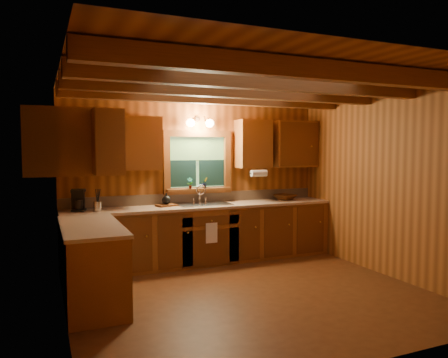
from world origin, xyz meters
name	(u,v)px	position (x,y,z in m)	size (l,w,h in m)	color
room	(250,188)	(0.00, 0.00, 1.30)	(4.20, 4.20, 4.20)	#532D14
ceiling_beams	(251,87)	(0.00, 0.00, 2.49)	(4.20, 2.54, 0.18)	brown
base_cabinets	(179,242)	(-0.49, 1.28, 0.43)	(4.20, 2.22, 0.86)	brown
countertop	(180,210)	(-0.48, 1.29, 0.88)	(4.20, 2.24, 0.04)	tan
backsplash	(197,198)	(0.00, 1.89, 0.98)	(4.20, 0.02, 0.16)	tan
dishwasher_panel	(117,258)	(-1.47, 0.68, 0.43)	(0.02, 0.60, 0.80)	white
upper_cabinets	(171,143)	(-0.56, 1.42, 1.84)	(4.19, 1.77, 0.78)	brown
window	(198,163)	(0.00, 1.87, 1.53)	(1.12, 0.08, 1.00)	brown
window_sill	(199,189)	(0.00, 1.82, 1.12)	(1.06, 0.14, 0.04)	brown
wall_sconce	(200,123)	(0.00, 1.75, 2.16)	(0.45, 0.21, 0.17)	black
paper_towel_roll	(259,173)	(0.92, 1.53, 1.37)	(0.11, 0.11, 0.27)	white
dish_towel	(212,233)	(0.00, 1.26, 0.52)	(0.18, 0.01, 0.30)	white
sink	(204,208)	(0.00, 1.60, 0.86)	(0.82, 0.48, 0.43)	silver
coffee_maker	(78,200)	(-1.83, 1.68, 1.05)	(0.17, 0.22, 0.30)	black
utensil_crock	(98,206)	(-1.59, 1.53, 0.98)	(0.11, 0.11, 0.31)	silver
cutting_board	(166,205)	(-0.57, 1.66, 0.91)	(0.29, 0.21, 0.03)	#582E12
teakettle	(166,200)	(-0.57, 1.66, 0.99)	(0.13, 0.13, 0.17)	black
wicker_basket	(285,197)	(1.49, 1.65, 0.95)	(0.37, 0.37, 0.09)	#48230C
potted_plant_left	(190,183)	(-0.15, 1.79, 1.23)	(0.09, 0.06, 0.17)	#582E12
potted_plant_right	(205,183)	(0.10, 1.81, 1.23)	(0.09, 0.08, 0.17)	#582E12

